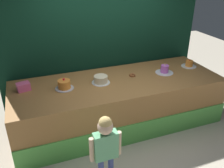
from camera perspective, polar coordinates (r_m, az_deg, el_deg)
The scene contains 10 objects.
ground_plane at distance 4.19m, azimuth 4.89°, elevation -13.78°, with size 12.00×12.00×0.00m, color #BCB29E.
stage_platform at distance 4.43m, azimuth 1.49°, elevation -4.34°, with size 3.70×1.35×0.87m.
curtain_backdrop at distance 4.70m, azimuth -1.93°, elevation 10.78°, with size 3.99×0.08×2.86m, color black.
child_figure at distance 3.07m, azimuth -1.55°, elevation -13.91°, with size 0.42×0.19×1.10m.
pink_box at distance 4.13m, azimuth -20.31°, elevation -0.61°, with size 0.20×0.15×0.13m, color pink.
donut at distance 4.41m, azimuth 4.86°, elevation 2.13°, with size 0.12×0.12×0.04m, color brown.
cake_far_left at distance 4.00m, azimuth -11.29°, elevation -0.17°, with size 0.31×0.31×0.19m.
cake_center_left at distance 4.13m, azimuth -2.68°, elevation 1.06°, with size 0.32×0.32×0.13m.
cake_center_right at distance 4.62m, azimuth 12.37°, elevation 3.32°, with size 0.33×0.33×0.20m.
cake_far_right at distance 5.05m, azimuth 17.84°, elevation 4.54°, with size 0.30×0.30×0.15m.
Camera 1 is at (-1.45, -2.86, 2.70)m, focal length 38.45 mm.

